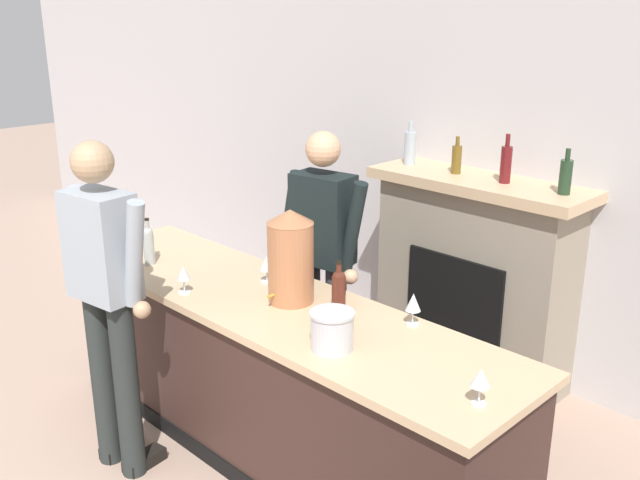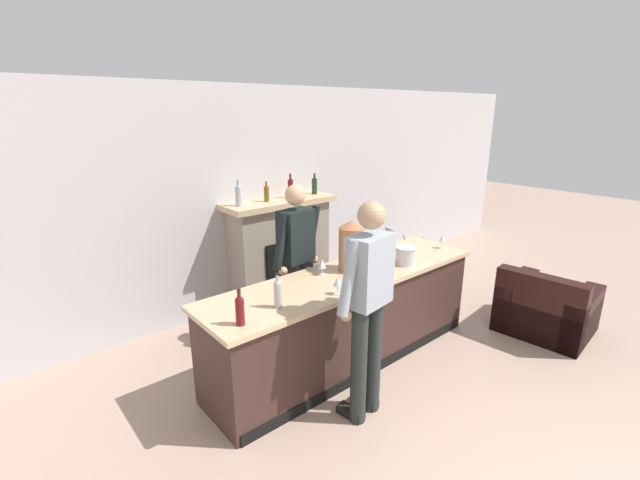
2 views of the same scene
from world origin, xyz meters
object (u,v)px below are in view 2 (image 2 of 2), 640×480
Objects in this scene: potted_plant_corner at (412,256)px; wine_glass_front_left at (337,282)px; person_bartender at (297,259)px; wine_glass_near_bucket at (322,264)px; ice_bucket_steel at (405,256)px; armchair_black at (545,311)px; copper_dispenser at (351,245)px; wine_bottle_cabernet_heavy at (365,250)px; wine_glass_front_right at (378,241)px; wine_bottle_burgundy_dark at (240,309)px; wine_glass_back_row at (443,239)px; wine_bottle_merlot_tall at (278,292)px; fireplace_stone at (280,251)px; person_customer at (368,304)px.

potted_plant_corner is 3.31m from wine_glass_front_left.
wine_glass_near_bucket is at bearing -92.70° from person_bartender.
armchair_black is at bearing -31.08° from ice_bucket_steel.
copper_dispenser is (0.28, -0.52, 0.22)m from person_bartender.
wine_bottle_cabernet_heavy is (0.28, 0.08, -0.13)m from copper_dispenser.
wine_glass_front_left is 1.01× the size of wine_glass_near_bucket.
wine_glass_near_bucket is (-0.94, -0.13, -0.01)m from wine_glass_front_right.
wine_bottle_cabernet_heavy is at bearing 129.36° from ice_bucket_steel.
wine_bottle_burgundy_dark is 2.70m from wine_glass_back_row.
armchair_black is at bearing -17.47° from wine_glass_front_left.
potted_plant_corner is 1.30× the size of copper_dispenser.
armchair_black is 1.87m from ice_bucket_steel.
wine_bottle_merlot_tall is 1.86× the size of wine_glass_near_bucket.
wine_bottle_cabernet_heavy is at bearing 28.62° from wine_glass_front_left.
wine_glass_front_left is (-0.77, -0.42, -0.01)m from wine_bottle_cabernet_heavy.
wine_bottle_merlot_tall is 1.02× the size of wine_bottle_burgundy_dark.
copper_dispenser is at bearing 172.03° from wine_glass_back_row.
wine_glass_back_row is (0.75, 0.06, 0.02)m from ice_bucket_steel.
wine_bottle_merlot_tall reaches higher than wine_bottle_burgundy_dark.
copper_dispenser is at bearing -61.83° from person_bartender.
fireplace_stone is 10.83× the size of wine_glass_near_bucket.
person_customer reaches higher than wine_glass_back_row.
wine_bottle_burgundy_dark reaches higher than wine_glass_front_left.
wine_bottle_merlot_tall is 0.38m from wine_bottle_burgundy_dark.
wine_glass_near_bucket is at bearing 22.89° from wine_bottle_merlot_tall.
person_customer is 11.57× the size of wine_glass_front_left.
wine_bottle_merlot_tall is 1.74× the size of wine_glass_front_right.
ice_bucket_steel is (1.11, 0.52, 0.01)m from person_customer.
wine_bottle_burgundy_dark is 0.92m from wine_glass_front_left.
potted_plant_corner is 2.27× the size of wine_bottle_merlot_tall.
fireplace_stone is at bearing 124.80° from armchair_black.
person_bartender is at bearing 118.17° from copper_dispenser.
ice_bucket_steel is at bearing -0.90° from wine_bottle_merlot_tall.
person_customer is at bearing -162.51° from wine_glass_back_row.
wine_glass_front_right is at bearing 26.28° from wine_glass_front_left.
wine_glass_front_left reaches higher than armchair_black.
wine_glass_front_right is (1.14, 0.56, 0.00)m from wine_glass_front_left.
wine_glass_near_bucket is (-2.31, 1.22, 0.78)m from armchair_black.
wine_glass_back_row is (1.86, 0.58, 0.03)m from person_customer.
wine_glass_front_right reaches higher than wine_glass_front_left.
ice_bucket_steel is (-1.86, -1.31, 0.77)m from potted_plant_corner.
armchair_black is at bearing -16.64° from wine_bottle_merlot_tall.
copper_dispenser is (-2.01, 1.13, 0.93)m from armchair_black.
wine_bottle_merlot_tall is (-1.03, -0.22, -0.13)m from copper_dispenser.
wine_bottle_merlot_tall is at bearing 167.32° from wine_glass_front_left.
person_bartender reaches higher than potted_plant_corner.
person_customer is 6.65× the size of wine_bottle_cabernet_heavy.
copper_dispenser is 0.34m from wine_glass_near_bucket.
copper_dispenser is 3.23× the size of wine_glass_back_row.
wine_bottle_burgundy_dark is 1.80× the size of wine_glass_back_row.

